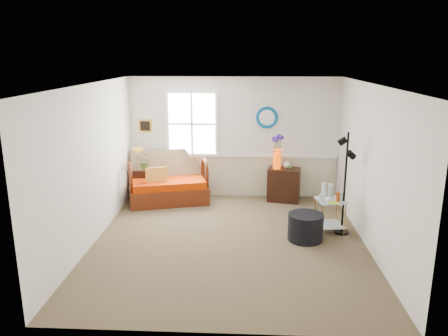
{
  "coord_description": "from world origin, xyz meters",
  "views": [
    {
      "loc": [
        0.26,
        -6.78,
        3.04
      ],
      "look_at": [
        -0.1,
        0.35,
        1.18
      ],
      "focal_mm": 35.0,
      "sensor_mm": 36.0,
      "label": 1
    }
  ],
  "objects_px": {
    "ottoman": "(305,227)",
    "side_table": "(330,216)",
    "lamp_stand": "(140,184)",
    "floor_lamp": "(345,184)",
    "loveseat": "(168,178)",
    "cabinet": "(284,185)"
  },
  "relations": [
    {
      "from": "ottoman",
      "to": "side_table",
      "type": "bearing_deg",
      "value": 38.33
    },
    {
      "from": "cabinet",
      "to": "ottoman",
      "type": "bearing_deg",
      "value": -73.39
    },
    {
      "from": "floor_lamp",
      "to": "ottoman",
      "type": "height_order",
      "value": "floor_lamp"
    },
    {
      "from": "side_table",
      "to": "floor_lamp",
      "type": "relative_size",
      "value": 0.33
    },
    {
      "from": "cabinet",
      "to": "ottoman",
      "type": "distance_m",
      "value": 2.06
    },
    {
      "from": "cabinet",
      "to": "side_table",
      "type": "distance_m",
      "value": 1.81
    },
    {
      "from": "loveseat",
      "to": "lamp_stand",
      "type": "relative_size",
      "value": 2.51
    },
    {
      "from": "ottoman",
      "to": "cabinet",
      "type": "bearing_deg",
      "value": 95.62
    },
    {
      "from": "lamp_stand",
      "to": "floor_lamp",
      "type": "height_order",
      "value": "floor_lamp"
    },
    {
      "from": "lamp_stand",
      "to": "floor_lamp",
      "type": "relative_size",
      "value": 0.36
    },
    {
      "from": "loveseat",
      "to": "floor_lamp",
      "type": "relative_size",
      "value": 0.9
    },
    {
      "from": "lamp_stand",
      "to": "side_table",
      "type": "relative_size",
      "value": 1.08
    },
    {
      "from": "lamp_stand",
      "to": "side_table",
      "type": "bearing_deg",
      "value": -24.36
    },
    {
      "from": "loveseat",
      "to": "cabinet",
      "type": "height_order",
      "value": "loveseat"
    },
    {
      "from": "loveseat",
      "to": "cabinet",
      "type": "bearing_deg",
      "value": -10.6
    },
    {
      "from": "ottoman",
      "to": "loveseat",
      "type": "bearing_deg",
      "value": 144.93
    },
    {
      "from": "lamp_stand",
      "to": "cabinet",
      "type": "xyz_separation_m",
      "value": [
        3.12,
        -0.04,
        0.03
      ]
    },
    {
      "from": "side_table",
      "to": "ottoman",
      "type": "xyz_separation_m",
      "value": [
        -0.47,
        -0.37,
        -0.07
      ]
    },
    {
      "from": "loveseat",
      "to": "floor_lamp",
      "type": "xyz_separation_m",
      "value": [
        3.33,
        -1.53,
        0.37
      ]
    },
    {
      "from": "loveseat",
      "to": "ottoman",
      "type": "distance_m",
      "value": 3.24
    },
    {
      "from": "cabinet",
      "to": "floor_lamp",
      "type": "distance_m",
      "value": 2.0
    },
    {
      "from": "loveseat",
      "to": "side_table",
      "type": "xyz_separation_m",
      "value": [
        3.11,
        -1.49,
        -0.23
      ]
    }
  ]
}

